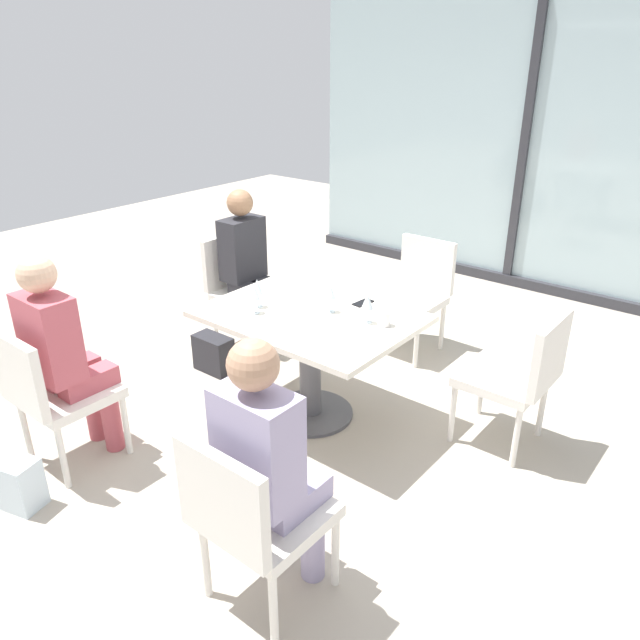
{
  "coord_description": "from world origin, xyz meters",
  "views": [
    {
      "loc": [
        2.19,
        -2.62,
        2.21
      ],
      "look_at": [
        0.0,
        0.1,
        0.65
      ],
      "focal_mm": 34.03,
      "sensor_mm": 36.0,
      "label": 1
    }
  ],
  "objects_px": {
    "wine_glass_0": "(330,292)",
    "cell_phone_on_table": "(363,303)",
    "person_front_right": "(269,460)",
    "handbag_0": "(214,354)",
    "person_far_left": "(248,263)",
    "person_front_left": "(63,350)",
    "chair_far_right": "(520,373)",
    "coffee_cup": "(384,318)",
    "handbag_1": "(13,482)",
    "wine_glass_2": "(257,287)",
    "chair_far_left": "(240,284)",
    "dining_table_main": "(310,339)",
    "chair_near_window": "(416,289)",
    "wine_glass_3": "(367,302)",
    "chair_front_right": "(252,514)",
    "chair_front_left": "(51,390)",
    "wine_glass_1": "(254,293)"
  },
  "relations": [
    {
      "from": "wine_glass_0",
      "to": "cell_phone_on_table",
      "type": "distance_m",
      "value": 0.28
    },
    {
      "from": "person_front_right",
      "to": "handbag_0",
      "type": "bearing_deg",
      "value": 145.13
    },
    {
      "from": "person_far_left",
      "to": "person_front_left",
      "type": "bearing_deg",
      "value": -80.93
    },
    {
      "from": "person_front_right",
      "to": "chair_far_right",
      "type": "bearing_deg",
      "value": 77.4
    },
    {
      "from": "chair_far_right",
      "to": "coffee_cup",
      "type": "bearing_deg",
      "value": -151.79
    },
    {
      "from": "person_far_left",
      "to": "handbag_1",
      "type": "xyz_separation_m",
      "value": [
        0.39,
        -2.16,
        -0.56
      ]
    },
    {
      "from": "coffee_cup",
      "to": "cell_phone_on_table",
      "type": "xyz_separation_m",
      "value": [
        -0.29,
        0.2,
        -0.04
      ]
    },
    {
      "from": "cell_phone_on_table",
      "to": "person_front_left",
      "type": "bearing_deg",
      "value": -115.88
    },
    {
      "from": "wine_glass_0",
      "to": "wine_glass_2",
      "type": "xyz_separation_m",
      "value": [
        -0.4,
        -0.22,
        0.0
      ]
    },
    {
      "from": "chair_far_left",
      "to": "cell_phone_on_table",
      "type": "relative_size",
      "value": 6.04
    },
    {
      "from": "handbag_0",
      "to": "person_front_left",
      "type": "bearing_deg",
      "value": -82.67
    },
    {
      "from": "dining_table_main",
      "to": "coffee_cup",
      "type": "bearing_deg",
      "value": 16.77
    },
    {
      "from": "dining_table_main",
      "to": "wine_glass_0",
      "type": "relative_size",
      "value": 6.89
    },
    {
      "from": "dining_table_main",
      "to": "person_front_right",
      "type": "bearing_deg",
      "value": -56.9
    },
    {
      "from": "coffee_cup",
      "to": "chair_near_window",
      "type": "bearing_deg",
      "value": 111.23
    },
    {
      "from": "person_front_left",
      "to": "wine_glass_2",
      "type": "bearing_deg",
      "value": 66.8
    },
    {
      "from": "person_front_right",
      "to": "cell_phone_on_table",
      "type": "bearing_deg",
      "value": 111.91
    },
    {
      "from": "dining_table_main",
      "to": "handbag_0",
      "type": "height_order",
      "value": "dining_table_main"
    },
    {
      "from": "wine_glass_2",
      "to": "handbag_0",
      "type": "relative_size",
      "value": 0.62
    },
    {
      "from": "wine_glass_3",
      "to": "chair_near_window",
      "type": "bearing_deg",
      "value": 106.42
    },
    {
      "from": "chair_front_right",
      "to": "chair_near_window",
      "type": "height_order",
      "value": "same"
    },
    {
      "from": "person_far_left",
      "to": "chair_near_window",
      "type": "bearing_deg",
      "value": 36.83
    },
    {
      "from": "wine_glass_0",
      "to": "wine_glass_2",
      "type": "relative_size",
      "value": 1.0
    },
    {
      "from": "chair_near_window",
      "to": "cell_phone_on_table",
      "type": "xyz_separation_m",
      "value": [
        0.16,
        -0.96,
        0.24
      ]
    },
    {
      "from": "person_front_right",
      "to": "wine_glass_2",
      "type": "distance_m",
      "value": 1.54
    },
    {
      "from": "person_front_right",
      "to": "chair_far_left",
      "type": "bearing_deg",
      "value": 138.59
    },
    {
      "from": "chair_far_right",
      "to": "wine_glass_0",
      "type": "distance_m",
      "value": 1.21
    },
    {
      "from": "wine_glass_0",
      "to": "handbag_1",
      "type": "height_order",
      "value": "wine_glass_0"
    },
    {
      "from": "handbag_1",
      "to": "coffee_cup",
      "type": "bearing_deg",
      "value": 41.97
    },
    {
      "from": "chair_far_left",
      "to": "cell_phone_on_table",
      "type": "distance_m",
      "value": 1.35
    },
    {
      "from": "wine_glass_0",
      "to": "chair_near_window",
      "type": "bearing_deg",
      "value": 93.96
    },
    {
      "from": "chair_front_left",
      "to": "person_front_right",
      "type": "height_order",
      "value": "person_front_right"
    },
    {
      "from": "chair_far_right",
      "to": "person_far_left",
      "type": "bearing_deg",
      "value": 180.0
    },
    {
      "from": "person_front_right",
      "to": "wine_glass_1",
      "type": "xyz_separation_m",
      "value": [
        -1.04,
        0.98,
        0.16
      ]
    },
    {
      "from": "wine_glass_2",
      "to": "coffee_cup",
      "type": "height_order",
      "value": "wine_glass_2"
    },
    {
      "from": "dining_table_main",
      "to": "chair_front_left",
      "type": "distance_m",
      "value": 1.52
    },
    {
      "from": "chair_far_left",
      "to": "chair_front_right",
      "type": "height_order",
      "value": "same"
    },
    {
      "from": "chair_far_right",
      "to": "handbag_1",
      "type": "relative_size",
      "value": 2.9
    },
    {
      "from": "chair_near_window",
      "to": "chair_far_left",
      "type": "bearing_deg",
      "value": -145.85
    },
    {
      "from": "person_front_right",
      "to": "handbag_0",
      "type": "relative_size",
      "value": 4.2
    },
    {
      "from": "chair_front_left",
      "to": "handbag_1",
      "type": "relative_size",
      "value": 2.9
    },
    {
      "from": "chair_far_left",
      "to": "handbag_0",
      "type": "bearing_deg",
      "value": -67.27
    },
    {
      "from": "person_front_left",
      "to": "person_far_left",
      "type": "bearing_deg",
      "value": 99.07
    },
    {
      "from": "chair_front_left",
      "to": "chair_front_right",
      "type": "xyz_separation_m",
      "value": [
        1.55,
        0.0,
        0.0
      ]
    },
    {
      "from": "person_front_right",
      "to": "person_front_left",
      "type": "bearing_deg",
      "value": 180.0
    },
    {
      "from": "chair_far_right",
      "to": "person_far_left",
      "type": "xyz_separation_m",
      "value": [
        -2.21,
        0.0,
        0.2
      ]
    },
    {
      "from": "dining_table_main",
      "to": "handbag_1",
      "type": "bearing_deg",
      "value": -112.02
    },
    {
      "from": "chair_front_right",
      "to": "chair_near_window",
      "type": "distance_m",
      "value": 2.72
    },
    {
      "from": "wine_glass_2",
      "to": "wine_glass_3",
      "type": "xyz_separation_m",
      "value": [
        0.67,
        0.23,
        0.0
      ]
    },
    {
      "from": "dining_table_main",
      "to": "chair_front_right",
      "type": "height_order",
      "value": "chair_front_right"
    }
  ]
}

